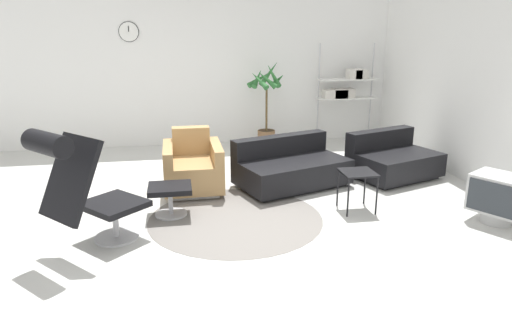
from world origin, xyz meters
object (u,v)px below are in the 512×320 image
(armchair_red, at_px, (193,168))
(shelf_unit, at_px, (346,87))
(ottoman, at_px, (170,193))
(lounge_chair, at_px, (81,181))
(crt_television, at_px, (499,197))
(couch_low, at_px, (290,168))
(side_table, at_px, (358,177))
(couch_second, at_px, (392,161))
(potted_plant, at_px, (266,108))

(armchair_red, relative_size, shelf_unit, 0.48)
(armchair_red, xyz_separation_m, shelf_unit, (2.87, 2.20, 0.73))
(ottoman, bearing_deg, lounge_chair, -136.69)
(armchair_red, distance_m, shelf_unit, 3.69)
(armchair_red, bearing_deg, crt_television, 152.41)
(crt_television, xyz_separation_m, shelf_unit, (-0.32, 3.83, 0.72))
(armchair_red, distance_m, couch_low, 1.29)
(ottoman, bearing_deg, side_table, -5.84)
(couch_second, height_order, shelf_unit, shelf_unit)
(side_table, bearing_deg, shelf_unit, 72.10)
(couch_second, bearing_deg, couch_low, -14.79)
(ottoman, bearing_deg, shelf_unit, 43.65)
(couch_low, height_order, potted_plant, potted_plant)
(couch_second, height_order, side_table, couch_second)
(couch_second, bearing_deg, potted_plant, -73.03)
(crt_television, relative_size, shelf_unit, 0.38)
(lounge_chair, relative_size, couch_low, 0.74)
(couch_low, xyz_separation_m, crt_television, (1.90, -1.59, 0.06))
(shelf_unit, bearing_deg, armchair_red, -142.58)
(armchair_red, bearing_deg, lounge_chair, 55.04)
(side_table, xyz_separation_m, shelf_unit, (1.04, 3.23, 0.61))
(armchair_red, relative_size, potted_plant, 0.57)
(lounge_chair, distance_m, shelf_unit, 5.45)
(lounge_chair, bearing_deg, ottoman, 90.00)
(ottoman, xyz_separation_m, potted_plant, (1.66, 2.84, 0.44))
(lounge_chair, xyz_separation_m, side_table, (2.89, 0.52, -0.29))
(potted_plant, height_order, shelf_unit, shelf_unit)
(couch_second, height_order, potted_plant, potted_plant)
(potted_plant, xyz_separation_m, shelf_unit, (1.51, 0.17, 0.32))
(lounge_chair, xyz_separation_m, crt_television, (4.26, -0.09, -0.39))
(couch_low, bearing_deg, armchair_red, -21.45)
(couch_second, bearing_deg, shelf_unit, -111.16)
(side_table, distance_m, potted_plant, 3.11)
(crt_television, bearing_deg, lounge_chair, 57.82)
(crt_television, relative_size, potted_plant, 0.45)
(crt_television, bearing_deg, potted_plant, -4.54)
(couch_second, bearing_deg, crt_television, 83.66)
(lounge_chair, distance_m, armchair_red, 1.92)
(ottoman, bearing_deg, couch_second, 15.97)
(ottoman, bearing_deg, armchair_red, 70.61)
(couch_second, bearing_deg, side_table, 29.31)
(couch_low, bearing_deg, couch_second, 165.21)
(ottoman, distance_m, armchair_red, 0.87)
(potted_plant, bearing_deg, side_table, -81.43)
(lounge_chair, relative_size, side_table, 2.57)
(lounge_chair, bearing_deg, couch_low, 79.19)
(couch_low, xyz_separation_m, potted_plant, (0.08, 2.08, 0.46))
(crt_television, bearing_deg, couch_second, -18.12)
(couch_low, relative_size, crt_television, 2.37)
(side_table, distance_m, shelf_unit, 3.45)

